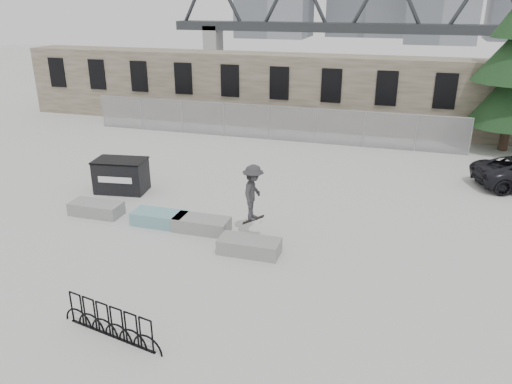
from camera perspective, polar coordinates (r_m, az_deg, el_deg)
ground at (r=18.49m, az=-9.00°, el=-3.94°), size 120.00×120.00×0.00m
stone_wall at (r=32.58m, az=3.22°, el=11.53°), size 36.00×2.58×4.50m
chainlink_fence at (r=29.27m, az=1.41°, el=7.99°), size 22.06×0.06×2.02m
planter_far_left at (r=20.11m, az=-17.79°, el=-1.76°), size 2.00×0.90×0.50m
planter_center_left at (r=18.66m, az=-10.95°, el=-2.92°), size 2.00×0.90×0.50m
planter_center_right at (r=17.95m, az=-6.25°, el=-3.64°), size 2.00×0.90×0.50m
planter_offset at (r=16.35m, az=-0.77°, el=-6.15°), size 2.00×0.90×0.50m
dumpster at (r=22.08m, az=-15.15°, el=1.85°), size 2.32×1.60×1.42m
bike_rack at (r=13.08m, az=-16.33°, el=-14.04°), size 3.09×0.67×0.90m
truss_bridge at (r=70.10m, az=19.67°, el=17.23°), size 70.00×3.00×9.80m
skateboarder at (r=16.81m, az=-0.33°, el=-0.07°), size 0.77×1.28×2.15m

